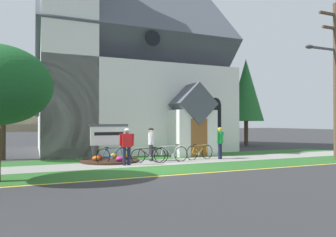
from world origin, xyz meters
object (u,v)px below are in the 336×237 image
Objects in this scene: cyclist_in_orange_jersey at (220,141)px; bicycle_white at (171,154)px; church_sign at (109,136)px; cyclist_in_blue_jersey at (127,144)px; bicycle_orange at (149,155)px; cyclist_in_red_jersey at (151,142)px; utility_pole at (334,73)px; bicycle_red at (200,152)px; yard_deciduous_tree at (3,83)px; bicycle_silver at (113,155)px; roadside_conifer at (246,90)px.

bicycle_white is at bearing -176.02° from cyclist_in_orange_jersey.
cyclist_in_orange_jersey is (5.49, -1.35, -0.26)m from church_sign.
bicycle_orange is at bearing 21.20° from cyclist_in_blue_jersey.
cyclist_in_red_jersey is 9.95m from utility_pole.
bicycle_red is at bearing -6.34° from cyclist_in_red_jersey.
church_sign is 1.14× the size of bicycle_orange.
bicycle_white is 9.22m from yard_deciduous_tree.
bicycle_orange is at bearing -174.39° from bicycle_red.
bicycle_silver is 2.76m from bicycle_white.
bicycle_white reaches higher than bicycle_orange.
yard_deciduous_tree is (-4.83, 3.38, 3.51)m from bicycle_silver.
roadside_conifer reaches higher than bicycle_orange.
bicycle_red is 4.16m from cyclist_in_blue_jersey.
church_sign reaches higher than bicycle_red.
utility_pole is 1.55× the size of yard_deciduous_tree.
bicycle_red reaches higher than bicycle_silver.
yard_deciduous_tree is (-6.41, 3.87, 3.53)m from bicycle_orange.
cyclist_in_orange_jersey is (2.83, 0.20, 0.57)m from bicycle_white.
bicycle_red is 1.03× the size of bicycle_silver.
cyclist_in_blue_jersey is (-2.27, -0.26, 0.56)m from bicycle_white.
bicycle_silver is 0.21× the size of utility_pole.
yard_deciduous_tree is (-4.84, 2.52, 2.67)m from church_sign.
bicycle_white is at bearing -10.17° from bicycle_orange.
cyclist_in_blue_jersey reaches higher than bicycle_white.
cyclist_in_blue_jersey is at bearing -77.68° from church_sign.
bicycle_white is 1.12× the size of cyclist_in_red_jersey.
church_sign is 1.15× the size of bicycle_silver.
bicycle_white is at bearing 163.82° from utility_pole.
utility_pole is at bearing -19.38° from cyclist_in_red_jersey.
utility_pole is at bearing -24.21° from bicycle_red.
bicycle_white is at bearing -30.12° from church_sign.
cyclist_in_orange_jersey reaches higher than bicycle_orange.
bicycle_white is at bearing -143.21° from roadside_conifer.
cyclist_in_orange_jersey is at bearing -8.92° from cyclist_in_red_jersey.
church_sign is at bearing 139.41° from bicycle_orange.
yard_deciduous_tree is at bearing -169.29° from roadside_conifer.
bicycle_silver is 6.86m from yard_deciduous_tree.
utility_pole reaches higher than roadside_conifer.
yard_deciduous_tree is (-5.23, 4.33, 2.94)m from cyclist_in_blue_jersey.
church_sign is 6.07m from yard_deciduous_tree.
bicycle_red is at bearing -21.11° from yard_deciduous_tree.
utility_pole is (8.03, -2.33, 4.05)m from bicycle_white.
roadside_conifer reaches higher than bicycle_silver.
bicycle_orange is 8.28m from yard_deciduous_tree.
bicycle_red is at bearing -13.49° from church_sign.
cyclist_in_blue_jersey is at bearing -174.85° from cyclist_in_orange_jersey.
yard_deciduous_tree is at bearing 157.62° from utility_pole.
roadside_conifer is 1.37× the size of yard_deciduous_tree.
bicycle_silver is at bearing -90.67° from church_sign.
cyclist_in_red_jersey is 3.63m from cyclist_in_orange_jersey.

